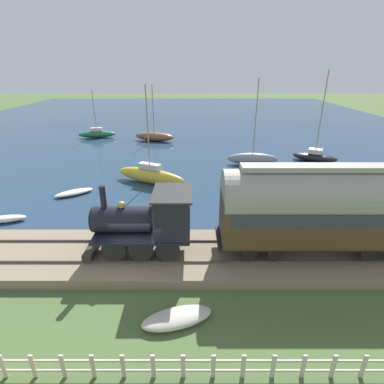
% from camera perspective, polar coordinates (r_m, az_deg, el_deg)
% --- Properties ---
extents(ground_plane, '(200.00, 200.00, 0.00)m').
position_cam_1_polar(ground_plane, '(15.95, -9.84, -13.04)').
color(ground_plane, '#476033').
extents(harbor_water, '(80.00, 80.00, 0.01)m').
position_cam_1_polar(harbor_water, '(56.24, -2.76, 13.43)').
color(harbor_water, navy).
rests_on(harbor_water, ground).
extents(rail_embankment, '(4.48, 56.00, 0.64)m').
position_cam_1_polar(rail_embankment, '(15.94, -9.80, -11.90)').
color(rail_embankment, '#84755B').
rests_on(rail_embankment, ground).
extents(steam_locomotive, '(2.48, 5.25, 3.49)m').
position_cam_1_polar(steam_locomotive, '(14.72, -7.91, -4.99)').
color(steam_locomotive, black).
rests_on(steam_locomotive, rail_embankment).
extents(passenger_coach, '(2.54, 9.84, 4.51)m').
position_cam_1_polar(passenger_coach, '(15.55, 23.32, -2.57)').
color(passenger_coach, black).
rests_on(passenger_coach, rail_embankment).
extents(sailboat_black, '(3.65, 4.77, 8.91)m').
position_cam_1_polar(sailboat_black, '(34.10, 22.33, 6.35)').
color(sailboat_black, black).
rests_on(sailboat_black, harbor_water).
extents(sailboat_brown, '(2.81, 5.56, 7.09)m').
position_cam_1_polar(sailboat_brown, '(40.70, -7.18, 10.48)').
color(sailboat_brown, brown).
rests_on(sailboat_brown, harbor_water).
extents(sailboat_yellow, '(3.70, 6.29, 7.97)m').
position_cam_1_polar(sailboat_yellow, '(25.59, -7.93, 3.21)').
color(sailboat_yellow, gold).
rests_on(sailboat_yellow, harbor_water).
extents(sailboat_gray, '(1.52, 5.17, 8.29)m').
position_cam_1_polar(sailboat_gray, '(30.93, 11.44, 6.30)').
color(sailboat_gray, gray).
rests_on(sailboat_gray, harbor_water).
extents(sailboat_green, '(1.91, 5.11, 6.41)m').
position_cam_1_polar(sailboat_green, '(44.32, -17.64, 10.54)').
color(sailboat_green, '#236B42').
rests_on(sailboat_green, harbor_water).
extents(rowboat_far_out, '(1.28, 2.63, 0.42)m').
position_cam_1_polar(rowboat_far_out, '(22.67, -32.07, -4.37)').
color(rowboat_far_out, silver).
rests_on(rowboat_far_out, harbor_water).
extents(rowboat_off_pier, '(1.88, 2.28, 0.41)m').
position_cam_1_polar(rowboat_off_pier, '(24.91, 15.32, 0.75)').
color(rowboat_off_pier, beige).
rests_on(rowboat_off_pier, harbor_water).
extents(rowboat_near_shore, '(2.40, 2.93, 0.35)m').
position_cam_1_polar(rowboat_near_shore, '(25.00, -21.57, -0.08)').
color(rowboat_near_shore, beige).
rests_on(rowboat_near_shore, harbor_water).
extents(rowboat_mid_harbor, '(2.00, 1.96, 0.35)m').
position_cam_1_polar(rowboat_mid_harbor, '(26.69, 10.67, 2.61)').
color(rowboat_mid_harbor, silver).
rests_on(rowboat_mid_harbor, harbor_water).
extents(beached_dinghy, '(1.88, 3.00, 0.44)m').
position_cam_1_polar(beached_dinghy, '(12.65, -2.86, -22.82)').
color(beached_dinghy, '#B7B2A3').
rests_on(beached_dinghy, ground).
extents(picket_fence, '(0.06, 20.14, 0.99)m').
position_cam_1_polar(picket_fence, '(11.28, -15.68, -29.30)').
color(picket_fence, beige).
rests_on(picket_fence, ground).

